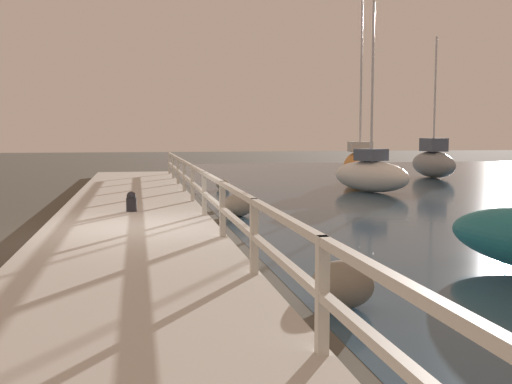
% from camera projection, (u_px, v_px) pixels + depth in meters
% --- Properties ---
extents(ground_plane, '(120.00, 120.00, 0.00)m').
position_uv_depth(ground_plane, '(131.00, 239.00, 11.90)').
color(ground_plane, '#4C473D').
extents(dock_walkway, '(3.46, 36.00, 0.25)m').
position_uv_depth(dock_walkway, '(131.00, 233.00, 11.89)').
color(dock_walkway, beige).
rests_on(dock_walkway, ground).
extents(railing, '(0.10, 32.50, 1.00)m').
position_uv_depth(railing, '(212.00, 191.00, 12.13)').
color(railing, silver).
rests_on(railing, dock_walkway).
extents(boulder_near_dock, '(0.77, 0.69, 0.57)m').
position_uv_depth(boulder_near_dock, '(238.00, 205.00, 15.17)').
color(boulder_near_dock, gray).
rests_on(boulder_near_dock, ground).
extents(boulder_water_edge, '(0.53, 0.47, 0.40)m').
position_uv_depth(boulder_water_edge, '(223.00, 184.00, 22.55)').
color(boulder_water_edge, gray).
rests_on(boulder_water_edge, ground).
extents(boulder_mid_strip, '(0.41, 0.37, 0.31)m').
position_uv_depth(boulder_mid_strip, '(228.00, 203.00, 16.75)').
color(boulder_mid_strip, gray).
rests_on(boulder_mid_strip, ground).
extents(boulder_downstream, '(0.77, 0.69, 0.57)m').
position_uv_depth(boulder_downstream, '(343.00, 284.00, 7.16)').
color(boulder_downstream, slate).
rests_on(boulder_downstream, ground).
extents(mooring_bollard, '(0.25, 0.25, 0.48)m').
position_uv_depth(mooring_bollard, '(131.00, 202.00, 14.25)').
color(mooring_bollard, black).
rests_on(mooring_bollard, dock_walkway).
extents(sailboat_white, '(2.54, 3.71, 7.88)m').
position_uv_depth(sailboat_white, '(371.00, 174.00, 21.60)').
color(sailboat_white, white).
rests_on(sailboat_white, water_surface).
extents(sailboat_gray, '(1.37, 4.06, 6.67)m').
position_uv_depth(sailboat_gray, '(433.00, 162.00, 28.81)').
color(sailboat_gray, gray).
rests_on(sailboat_gray, water_surface).
extents(sailboat_orange, '(1.93, 3.35, 7.74)m').
position_uv_depth(sailboat_orange, '(360.00, 165.00, 25.68)').
color(sailboat_orange, orange).
rests_on(sailboat_orange, water_surface).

